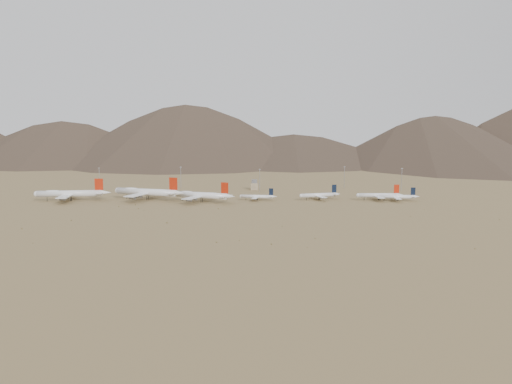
{
  "coord_description": "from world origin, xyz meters",
  "views": [
    {
      "loc": [
        48.36,
        -449.59,
        69.2
      ],
      "look_at": [
        34.47,
        30.0,
        8.9
      ],
      "focal_mm": 35.0,
      "sensor_mm": 36.0,
      "label": 1
    }
  ],
  "objects_px": {
    "widebody_east": "(201,195)",
    "narrowbody_a": "(258,197)",
    "narrowbody_b": "(320,195)",
    "widebody_centre": "(147,192)",
    "control_tower": "(254,185)",
    "widebody_west": "(70,193)"
  },
  "relations": [
    {
      "from": "narrowbody_b",
      "to": "control_tower",
      "type": "height_order",
      "value": "narrowbody_b"
    },
    {
      "from": "widebody_centre",
      "to": "narrowbody_a",
      "type": "bearing_deg",
      "value": 17.13
    },
    {
      "from": "control_tower",
      "to": "narrowbody_b",
      "type": "bearing_deg",
      "value": -49.63
    },
    {
      "from": "widebody_centre",
      "to": "narrowbody_a",
      "type": "height_order",
      "value": "widebody_centre"
    },
    {
      "from": "widebody_centre",
      "to": "control_tower",
      "type": "relative_size",
      "value": 6.3
    },
    {
      "from": "narrowbody_a",
      "to": "control_tower",
      "type": "distance_m",
      "value": 86.43
    },
    {
      "from": "widebody_west",
      "to": "narrowbody_b",
      "type": "distance_m",
      "value": 244.0
    },
    {
      "from": "widebody_east",
      "to": "control_tower",
      "type": "distance_m",
      "value": 110.22
    },
    {
      "from": "widebody_east",
      "to": "narrowbody_b",
      "type": "distance_m",
      "value": 117.04
    },
    {
      "from": "widebody_west",
      "to": "widebody_centre",
      "type": "bearing_deg",
      "value": -0.94
    },
    {
      "from": "control_tower",
      "to": "narrowbody_a",
      "type": "bearing_deg",
      "value": -86.03
    },
    {
      "from": "widebody_west",
      "to": "narrowbody_b",
      "type": "xyz_separation_m",
      "value": [
        243.46,
        16.13,
        -2.74
      ]
    },
    {
      "from": "widebody_centre",
      "to": "narrowbody_a",
      "type": "distance_m",
      "value": 109.52
    },
    {
      "from": "widebody_east",
      "to": "control_tower",
      "type": "relative_size",
      "value": 5.34
    },
    {
      "from": "widebody_east",
      "to": "control_tower",
      "type": "xyz_separation_m",
      "value": [
        48.1,
        99.16,
        -1.61
      ]
    },
    {
      "from": "widebody_west",
      "to": "narrowbody_b",
      "type": "height_order",
      "value": "widebody_west"
    },
    {
      "from": "narrowbody_b",
      "to": "widebody_centre",
      "type": "bearing_deg",
      "value": 163.7
    },
    {
      "from": "widebody_east",
      "to": "control_tower",
      "type": "height_order",
      "value": "widebody_east"
    },
    {
      "from": "widebody_east",
      "to": "narrowbody_a",
      "type": "relative_size",
      "value": 1.73
    },
    {
      "from": "widebody_west",
      "to": "widebody_east",
      "type": "xyz_separation_m",
      "value": [
        128.18,
        -4.01,
        -0.54
      ]
    },
    {
      "from": "widebody_west",
      "to": "narrowbody_b",
      "type": "bearing_deg",
      "value": -4.54
    },
    {
      "from": "widebody_centre",
      "to": "narrowbody_a",
      "type": "xyz_separation_m",
      "value": [
        109.44,
        -0.5,
        -4.02
      ]
    }
  ]
}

